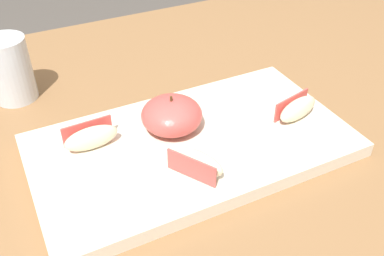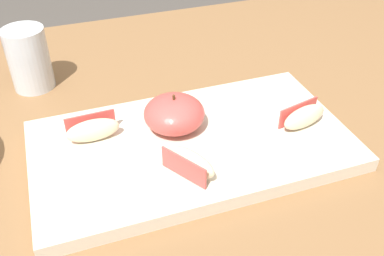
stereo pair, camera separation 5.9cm
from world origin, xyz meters
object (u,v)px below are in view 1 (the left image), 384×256
Objects in this scene: cutting_board at (192,145)px; apple_wedge_left at (90,136)px; apple_wedge_back at (297,109)px; drinking_glass_water at (10,69)px; apple_wedge_near_knife at (196,162)px; apple_half_skin_up at (172,115)px.

apple_wedge_left reaches higher than cutting_board.
apple_wedge_back is at bearing -7.86° from cutting_board.
apple_wedge_back is 0.45m from drinking_glass_water.
drinking_glass_water reaches higher than apple_wedge_near_knife.
cutting_board is 5.07× the size of apple_half_skin_up.
apple_wedge_left is 0.30m from apple_wedge_back.
apple_half_skin_up is 1.12× the size of apple_wedge_back.
cutting_board is at bearing -68.38° from apple_half_skin_up.
apple_half_skin_up is 0.10m from apple_wedge_near_knife.
apple_half_skin_up is 0.18m from apple_wedge_back.
cutting_board is at bearing 172.14° from apple_wedge_back.
cutting_board is 5.69× the size of apple_wedge_back.
cutting_board is 5.90× the size of apple_wedge_left.
cutting_board is at bearing 68.34° from apple_wedge_near_knife.
apple_wedge_near_knife and apple_wedge_back have the same top height.
cutting_board is 0.32m from drinking_glass_water.
apple_wedge_left is at bearing 158.45° from cutting_board.
apple_wedge_left is 0.22m from drinking_glass_water.
drinking_glass_water reaches higher than apple_half_skin_up.
apple_half_skin_up is at bearing -7.51° from apple_wedge_left.
apple_wedge_near_knife is 0.19m from apple_wedge_back.
apple_half_skin_up is at bearing -49.92° from drinking_glass_water.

